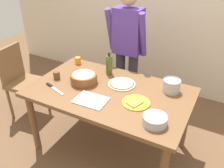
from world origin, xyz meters
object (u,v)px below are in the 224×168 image
(plate_with_slice, at_px, (136,103))
(mixing_bowl_steel, at_px, (155,120))
(chair_wooden_left, at_px, (20,78))
(olive_oil_bottle, at_px, (109,65))
(cup_orange, at_px, (78,61))
(steel_pot, at_px, (172,86))
(cup_small_brown, at_px, (57,75))
(chef_knife, at_px, (53,87))
(person_cook, at_px, (127,46))
(popcorn_bowl, at_px, (84,77))
(cutting_board_white, at_px, (91,100))
(pizza_raw_on_board, at_px, (122,84))
(dining_table, at_px, (110,98))

(plate_with_slice, distance_m, mixing_bowl_steel, 0.32)
(chair_wooden_left, bearing_deg, olive_oil_bottle, 13.35)
(plate_with_slice, relative_size, cup_orange, 3.06)
(chair_wooden_left, xyz_separation_m, steel_pot, (1.86, 0.24, 0.29))
(steel_pot, distance_m, cup_small_brown, 1.21)
(steel_pot, bearing_deg, chef_knife, -154.86)
(person_cook, height_order, plate_with_slice, person_cook)
(person_cook, bearing_deg, cup_orange, -139.84)
(popcorn_bowl, xyz_separation_m, cutting_board_white, (0.25, -0.26, -0.06))
(person_cook, height_order, cup_small_brown, person_cook)
(pizza_raw_on_board, bearing_deg, steel_pot, 12.95)
(pizza_raw_on_board, distance_m, steel_pot, 0.50)
(dining_table, relative_size, popcorn_bowl, 5.71)
(chair_wooden_left, bearing_deg, cutting_board_white, -12.30)
(popcorn_bowl, bearing_deg, cutting_board_white, -45.82)
(pizza_raw_on_board, xyz_separation_m, cutting_board_white, (-0.12, -0.40, -0.00))
(mixing_bowl_steel, height_order, chef_knife, mixing_bowl_steel)
(mixing_bowl_steel, distance_m, chef_knife, 1.10)
(plate_with_slice, bearing_deg, cutting_board_white, -157.57)
(mixing_bowl_steel, distance_m, cup_orange, 1.36)
(plate_with_slice, relative_size, olive_oil_bottle, 1.02)
(plate_with_slice, relative_size, cup_small_brown, 3.06)
(cup_orange, bearing_deg, cutting_board_white, -46.68)
(plate_with_slice, xyz_separation_m, popcorn_bowl, (-0.63, 0.10, 0.05))
(chair_wooden_left, relative_size, olive_oil_bottle, 3.71)
(pizza_raw_on_board, bearing_deg, cutting_board_white, -107.07)
(cutting_board_white, bearing_deg, cup_small_brown, 161.60)
(chair_wooden_left, xyz_separation_m, cutting_board_white, (1.25, -0.27, 0.23))
(person_cook, height_order, cutting_board_white, person_cook)
(person_cook, bearing_deg, dining_table, -77.71)
(mixing_bowl_steel, bearing_deg, cup_orange, 151.99)
(dining_table, relative_size, chef_knife, 5.64)
(plate_with_slice, xyz_separation_m, mixing_bowl_steel, (0.25, -0.20, 0.03))
(olive_oil_bottle, xyz_separation_m, cup_small_brown, (-0.45, -0.36, -0.07))
(popcorn_bowl, bearing_deg, plate_with_slice, -8.58)
(pizza_raw_on_board, height_order, plate_with_slice, plate_with_slice)
(dining_table, xyz_separation_m, cup_orange, (-0.63, 0.36, 0.13))
(dining_table, height_order, steel_pot, steel_pot)
(steel_pot, bearing_deg, cup_small_brown, -164.11)
(mixing_bowl_steel, distance_m, cutting_board_white, 0.64)
(chair_wooden_left, xyz_separation_m, cup_orange, (0.69, 0.33, 0.26))
(plate_with_slice, xyz_separation_m, cutting_board_white, (-0.39, -0.16, -0.00))
(dining_table, relative_size, cutting_board_white, 5.33)
(chair_wooden_left, height_order, popcorn_bowl, chair_wooden_left)
(cup_orange, xyz_separation_m, chef_knife, (0.10, -0.59, -0.04))
(pizza_raw_on_board, relative_size, mixing_bowl_steel, 1.43)
(popcorn_bowl, height_order, olive_oil_bottle, olive_oil_bottle)
(dining_table, bearing_deg, popcorn_bowl, 177.27)
(steel_pot, relative_size, cup_orange, 2.04)
(person_cook, bearing_deg, mixing_bowl_steel, -54.75)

